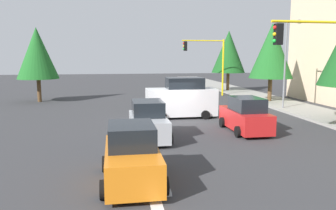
# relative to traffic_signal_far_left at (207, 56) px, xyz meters

# --- Properties ---
(ground_plane) EXTENTS (120.00, 120.00, 0.00)m
(ground_plane) POSITION_rel_traffic_signal_far_left_xyz_m (14.00, -5.74, -4.22)
(ground_plane) COLOR #353538
(sidewalk_kerb) EXTENTS (80.00, 4.00, 0.15)m
(sidewalk_kerb) POSITION_rel_traffic_signal_far_left_xyz_m (9.00, 4.76, -4.14)
(sidewalk_kerb) COLOR gray
(sidewalk_kerb) RESTS_ON ground
(lane_arrow_near) EXTENTS (2.40, 1.10, 1.10)m
(lane_arrow_near) POSITION_rel_traffic_signal_far_left_xyz_m (25.51, -8.74, -4.21)
(lane_arrow_near) COLOR silver
(lane_arrow_near) RESTS_ON ground
(traffic_signal_far_left) EXTENTS (0.36, 4.59, 5.98)m
(traffic_signal_far_left) POSITION_rel_traffic_signal_far_left_xyz_m (0.00, 0.00, 0.00)
(traffic_signal_far_left) COLOR yellow
(traffic_signal_far_left) RESTS_ON ground
(traffic_signal_near_left) EXTENTS (0.36, 4.59, 5.96)m
(traffic_signal_near_left) POSITION_rel_traffic_signal_far_left_xyz_m (20.00, -0.00, -0.02)
(traffic_signal_near_left) COLOR yellow
(traffic_signal_near_left) RESTS_ON ground
(street_lamp_curbside) EXTENTS (2.15, 0.28, 7.00)m
(street_lamp_curbside) POSITION_rel_traffic_signal_far_left_xyz_m (10.39, 3.46, 0.13)
(street_lamp_curbside) COLOR slate
(street_lamp_curbside) RESTS_ON ground
(tree_roadside_far) EXTENTS (3.96, 3.96, 7.22)m
(tree_roadside_far) POSITION_rel_traffic_signal_far_left_xyz_m (-4.00, 3.76, 0.51)
(tree_roadside_far) COLOR brown
(tree_roadside_far) RESTS_ON ground
(tree_roadside_mid) EXTENTS (3.92, 3.92, 7.15)m
(tree_roadside_mid) POSITION_rel_traffic_signal_far_left_xyz_m (6.00, 4.26, 0.46)
(tree_roadside_mid) COLOR brown
(tree_roadside_mid) RESTS_ON ground
(tree_opposite_side) EXTENTS (3.76, 3.76, 6.85)m
(tree_opposite_side) POSITION_rel_traffic_signal_far_left_xyz_m (2.00, -16.74, 0.27)
(tree_opposite_side) COLOR brown
(tree_opposite_side) RESTS_ON ground
(delivery_van_white) EXTENTS (2.22, 4.80, 2.77)m
(delivery_van_white) POSITION_rel_traffic_signal_far_left_xyz_m (12.00, -5.23, -2.94)
(delivery_van_white) COLOR white
(delivery_van_white) RESTS_ON ground
(car_orange) EXTENTS (3.94, 2.06, 1.98)m
(car_orange) POSITION_rel_traffic_signal_far_left_xyz_m (23.60, -9.33, -3.32)
(car_orange) COLOR orange
(car_orange) RESTS_ON ground
(car_red) EXTENTS (4.15, 2.01, 1.98)m
(car_red) POSITION_rel_traffic_signal_far_left_xyz_m (16.97, -2.58, -3.32)
(car_red) COLOR red
(car_red) RESTS_ON ground
(car_silver) EXTENTS (4.08, 2.07, 1.98)m
(car_silver) POSITION_rel_traffic_signal_far_left_xyz_m (17.79, -8.18, -3.32)
(car_silver) COLOR #B2B5BA
(car_silver) RESTS_ON ground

